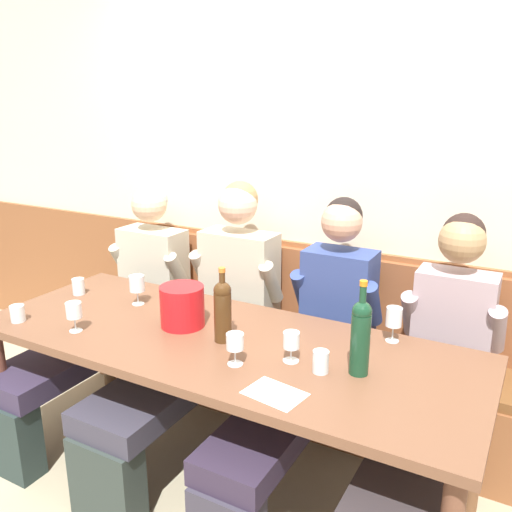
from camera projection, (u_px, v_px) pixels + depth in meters
The scene contains 21 objects.
ground_plane at pixel (210, 497), 2.48m from camera, with size 6.80×6.80×0.02m, color tan.
room_wall_back at pixel (312, 167), 3.00m from camera, with size 6.80×0.08×2.80m, color beige.
wood_wainscot_panel at pixel (304, 321), 3.21m from camera, with size 6.80×0.03×0.97m, color brown.
wall_bench at pixel (288, 366), 3.09m from camera, with size 2.57×0.42×0.94m.
dining_table at pixel (220, 354), 2.38m from camera, with size 2.27×0.86×0.75m.
person_center_left_seat at pixel (115, 303), 3.12m from camera, with size 0.52×1.31×1.27m.
person_center_right_seat at pixel (206, 320), 2.83m from camera, with size 0.54×1.32×1.33m.
person_right_seat at pixel (312, 345), 2.55m from camera, with size 0.46×1.31×1.30m.
person_left_seat at pixel (435, 380), 2.27m from camera, with size 0.46×1.31×1.27m.
ice_bucket at pixel (182, 306), 2.47m from camera, with size 0.20×0.20×0.19m, color red.
wine_bottle_green_tall at pixel (223, 309), 2.30m from camera, with size 0.08×0.08×0.34m.
wine_bottle_clear_water at pixel (361, 335), 2.01m from camera, with size 0.08×0.08×0.38m.
wine_glass_center_rear at pixel (235, 343), 2.10m from camera, with size 0.07×0.07×0.13m.
wine_glass_left_end at pixel (291, 342), 2.13m from camera, with size 0.07×0.07×0.13m.
wine_glass_mid_right at pixel (394, 319), 2.30m from camera, with size 0.07×0.07×0.16m.
wine_glass_mid_left at pixel (74, 311), 2.41m from camera, with size 0.07×0.07×0.14m.
wine_glass_by_bottle at pixel (137, 285), 2.72m from camera, with size 0.08×0.08×0.15m.
water_tumbler_center at pixel (18, 313), 2.53m from camera, with size 0.07×0.07×0.08m, color silver.
water_tumbler_right at pixel (321, 362), 2.06m from camera, with size 0.06×0.06×0.09m, color silver.
water_tumbler_left at pixel (78, 286), 2.88m from camera, with size 0.07×0.07×0.09m, color silver.
tasting_sheet_left_guest at pixel (275, 393), 1.92m from camera, with size 0.21×0.15×0.00m, color white.
Camera 1 is at (1.19, -1.70, 1.77)m, focal length 37.50 mm.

